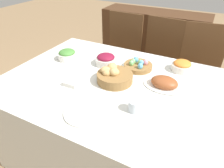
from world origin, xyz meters
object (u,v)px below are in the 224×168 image
object	(u,v)px
spoon	(113,123)
butter_dish	(71,84)
knife	(108,121)
chair_far_right	(198,71)
egg_basket	(138,65)
ham_platter	(164,83)
chair_far_center	(158,62)
beet_salad_bowl	(106,60)
bread_basket	(114,76)
dinner_plate	(85,112)
carrot_bowl	(182,66)
fork	(65,105)
sideboard	(153,41)
drinking_cup	(134,106)
chair_far_left	(120,54)
green_salad_bowl	(67,55)

from	to	relation	value
spoon	butter_dish	distance (m)	0.46
knife	chair_far_right	bearing A→B (deg)	72.36
egg_basket	knife	xyz separation A→B (m)	(0.07, -0.64, -0.02)
butter_dish	ham_platter	bearing A→B (deg)	26.61
ham_platter	spoon	distance (m)	0.50
chair_far_center	beet_salad_bowl	distance (m)	0.81
bread_basket	dinner_plate	distance (m)	0.38
beet_salad_bowl	chair_far_right	bearing A→B (deg)	45.90
dinner_plate	knife	distance (m)	0.15
dinner_plate	spoon	bearing A→B (deg)	0.00
carrot_bowl	fork	distance (m)	0.93
egg_basket	spoon	world-z (taller)	egg_basket
chair_far_center	egg_basket	size ratio (longest dim) A/B	4.42
chair_far_center	sideboard	bearing A→B (deg)	116.57
knife	butter_dish	xyz separation A→B (m)	(-0.39, 0.19, 0.01)
beet_salad_bowl	butter_dish	distance (m)	0.40
bread_basket	drinking_cup	size ratio (longest dim) A/B	3.62
chair_far_left	bread_basket	size ratio (longest dim) A/B	3.90
bread_basket	carrot_bowl	bearing A→B (deg)	43.72
dinner_plate	butter_dish	world-z (taller)	butter_dish
spoon	drinking_cup	xyz separation A→B (m)	(0.06, 0.15, 0.03)
chair_far_left	ham_platter	world-z (taller)	chair_far_left
egg_basket	dinner_plate	size ratio (longest dim) A/B	0.91
beet_salad_bowl	knife	xyz separation A→B (m)	(0.33, -0.58, -0.04)
sideboard	chair_far_left	bearing A→B (deg)	-100.66
dinner_plate	spoon	distance (m)	0.18
knife	drinking_cup	size ratio (longest dim) A/B	2.43
bread_basket	ham_platter	world-z (taller)	bread_basket
beet_salad_bowl	spoon	world-z (taller)	beet_salad_bowl
green_salad_bowl	chair_far_left	bearing A→B (deg)	79.90
carrot_bowl	butter_dish	bearing A→B (deg)	-138.09
butter_dish	carrot_bowl	bearing A→B (deg)	41.91
sideboard	knife	size ratio (longest dim) A/B	8.67
chair_far_left	drinking_cup	size ratio (longest dim) A/B	14.12
chair_far_right	drinking_cup	bearing A→B (deg)	-109.72
drinking_cup	butter_dish	bearing A→B (deg)	174.74
bread_basket	drinking_cup	world-z (taller)	bread_basket
chair_far_left	fork	bearing A→B (deg)	-77.32
bread_basket	ham_platter	xyz separation A→B (m)	(0.34, 0.10, -0.02)
egg_basket	spoon	xyz separation A→B (m)	(0.10, -0.64, -0.02)
green_salad_bowl	drinking_cup	size ratio (longest dim) A/B	2.29
egg_basket	dinner_plate	distance (m)	0.64
fork	carrot_bowl	bearing A→B (deg)	52.55
egg_basket	drinking_cup	world-z (taller)	egg_basket
chair_far_left	knife	world-z (taller)	chair_far_left
butter_dish	knife	bearing A→B (deg)	-26.17
chair_far_right	ham_platter	world-z (taller)	chair_far_right
green_salad_bowl	knife	bearing A→B (deg)	-37.42
sideboard	fork	world-z (taller)	sideboard
carrot_bowl	ham_platter	bearing A→B (deg)	-102.36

